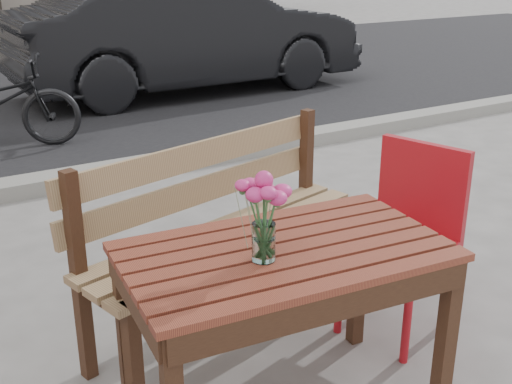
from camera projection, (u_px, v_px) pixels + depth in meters
street at (19, 124)px, 6.63m from camera, size 30.00×8.12×0.12m
main_table at (285, 277)px, 2.33m from camera, size 1.22×0.79×0.71m
main_bench at (221, 212)px, 2.96m from camera, size 1.59×0.81×0.95m
red_chair at (407, 226)px, 2.96m from camera, size 0.55×0.55×0.89m
main_vase at (264, 206)px, 2.13m from camera, size 0.17×0.17×0.32m
parked_car at (188, 33)px, 8.09m from camera, size 4.46×1.60×1.46m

